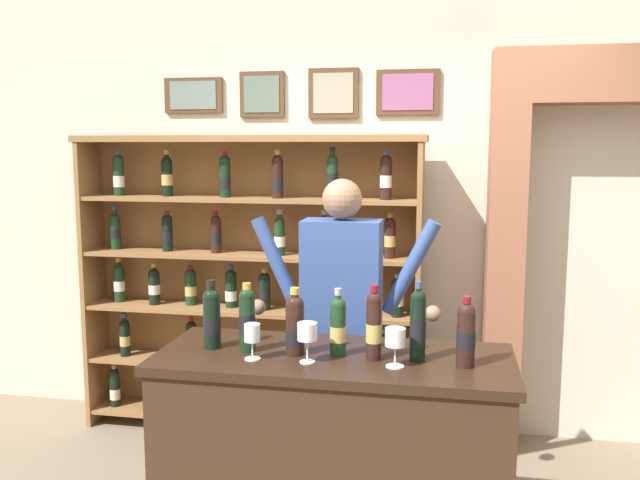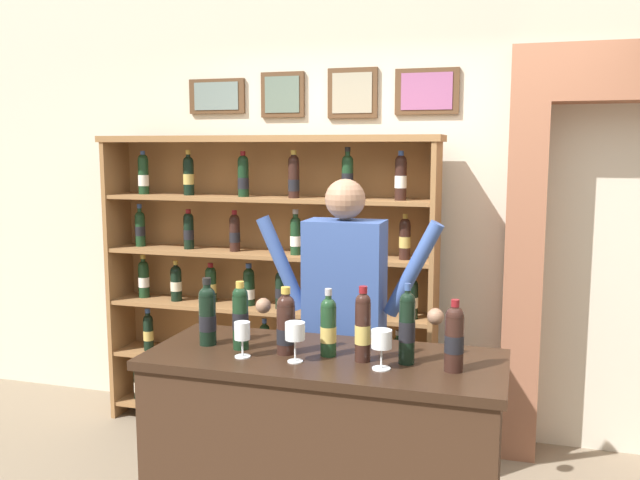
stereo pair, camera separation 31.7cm
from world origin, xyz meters
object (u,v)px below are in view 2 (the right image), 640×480
Objects in this scene: tasting_bottle_bianco at (208,314)px; wine_glass_right at (295,333)px; tasting_bottle_grappa at (240,316)px; shopkeeper at (345,308)px; wine_glass_spare at (382,341)px; tasting_bottle_super_tuscan at (363,326)px; tasting_bottle_rosso at (286,324)px; tasting_bottle_brunello at (454,337)px; tasting_counter at (324,463)px; wine_shelf at (268,277)px; tasting_bottle_prosecco at (329,325)px; tasting_bottle_riserva at (407,326)px; wine_glass_left at (242,332)px.

tasting_bottle_bianco is 1.82× the size of wine_glass_right.
shopkeeper is at bearing 60.29° from tasting_bottle_grappa.
tasting_bottle_super_tuscan is at bearing 140.04° from wine_glass_spare.
tasting_bottle_brunello is at bearing -2.00° from tasting_bottle_rosso.
tasting_counter is 0.63m from tasting_bottle_rosso.
wine_shelf reaches higher than tasting_bottle_super_tuscan.
shopkeeper is 10.13× the size of wine_glass_right.
shopkeeper is at bearing 135.10° from tasting_bottle_brunello.
wine_glass_right is 1.04× the size of wine_glass_spare.
tasting_counter is 0.62m from wine_glass_right.
tasting_bottle_prosecco is 0.53m from tasting_bottle_brunello.
tasting_bottle_prosecco reaches higher than wine_glass_right.
tasting_bottle_grappa is at bearing -73.77° from wine_shelf.
wine_glass_right is (-0.04, -0.67, 0.05)m from shopkeeper.
tasting_counter is 5.05× the size of tasting_bottle_grappa.
tasting_bottle_brunello is at bearing 6.53° from wine_glass_right.
tasting_bottle_brunello is (1.08, -0.05, -0.00)m from tasting_bottle_bianco.
wine_glass_right reaches higher than tasting_counter.
wine_shelf is at bearing 120.47° from tasting_bottle_prosecco.
wine_glass_spare is at bearing -11.17° from tasting_bottle_rosso.
tasting_bottle_prosecco is 0.87× the size of tasting_bottle_riserva.
wine_glass_spare is (0.09, -0.08, -0.04)m from tasting_bottle_super_tuscan.
tasting_bottle_riserva is (0.72, 0.01, 0.01)m from tasting_bottle_grappa.
tasting_bottle_bianco is at bearing -131.91° from shopkeeper.
tasting_bottle_riserva is at bearing -50.37° from wine_shelf.
shopkeeper reaches higher than wine_glass_spare.
tasting_bottle_rosso is at bearing -171.09° from tasting_bottle_prosecco.
tasting_bottle_riserva is at bearing 1.54° from tasting_bottle_rosso.
tasting_bottle_riserva is at bearing -2.49° from tasting_bottle_prosecco.
shopkeeper is (-0.05, 0.55, 0.55)m from tasting_counter.
tasting_bottle_riserva reaches higher than wine_glass_left.
wine_glass_left is at bearing -111.80° from shopkeeper.
tasting_bottle_grappa is 0.39m from tasting_bottle_prosecco.
wine_shelf is 1.36m from tasting_bottle_bianco.
tasting_bottle_grappa is (-0.32, -0.56, 0.08)m from shopkeeper.
tasting_bottle_super_tuscan reaches higher than tasting_bottle_prosecco.
wine_shelf is 6.67× the size of tasting_bottle_riserva.
shopkeeper reaches higher than tasting_bottle_super_tuscan.
shopkeeper is at bearing 79.08° from tasting_bottle_rosso.
wine_glass_right reaches higher than wine_glass_left.
tasting_bottle_brunello is (1.31, -1.39, 0.10)m from wine_shelf.
tasting_bottle_super_tuscan is (0.33, -0.01, 0.02)m from tasting_bottle_rosso.
tasting_bottle_bianco is at bearing -179.85° from tasting_bottle_prosecco.
tasting_bottle_grappa is at bearing -177.51° from tasting_counter.
tasting_bottle_prosecco is 0.33m from tasting_bottle_riserva.
wine_shelf is 1.31× the size of shopkeeper.
tasting_bottle_riserva is (0.33, -0.01, 0.03)m from tasting_bottle_prosecco.
tasting_bottle_rosso is 0.92× the size of tasting_bottle_super_tuscan.
wine_glass_spare is (0.32, -0.65, 0.04)m from shopkeeper.
tasting_bottle_riserva is at bearing 0.58° from tasting_bottle_grappa.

